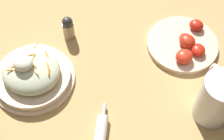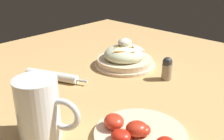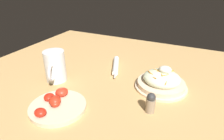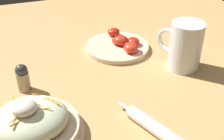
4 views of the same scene
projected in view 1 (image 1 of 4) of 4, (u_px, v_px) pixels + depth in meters
ground_plane at (121, 75)px, 0.87m from camera, size 1.43×1.43×0.00m
salad_plate at (32, 74)px, 0.84m from camera, size 0.22×0.22×0.10m
beer_mug at (216, 100)px, 0.76m from camera, size 0.09×0.14×0.14m
tomato_plate at (184, 44)px, 0.92m from camera, size 0.20×0.20×0.05m
salt_shaker at (68, 27)px, 0.92m from camera, size 0.03×0.03×0.08m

